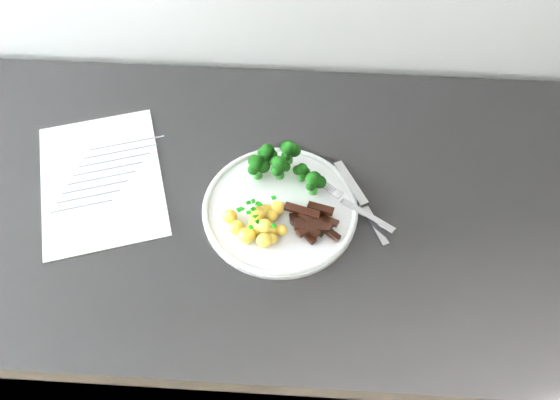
{
  "coord_description": "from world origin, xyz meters",
  "views": [
    {
      "loc": [
        0.14,
        1.13,
        1.69
      ],
      "look_at": [
        0.11,
        1.65,
        0.95
      ],
      "focal_mm": 36.67,
      "sensor_mm": 36.0,
      "label": 1
    }
  ],
  "objects_px": {
    "beef_strips": "(313,222)",
    "fork": "(357,208)",
    "counter": "(276,316)",
    "recipe_paper": "(101,179)",
    "knife": "(367,212)",
    "plate": "(280,208)",
    "broccoli": "(282,164)",
    "potatoes": "(257,225)"
  },
  "relations": [
    {
      "from": "beef_strips",
      "to": "fork",
      "type": "height_order",
      "value": "beef_strips"
    },
    {
      "from": "counter",
      "to": "recipe_paper",
      "type": "distance_m",
      "value": 0.55
    },
    {
      "from": "knife",
      "to": "counter",
      "type": "bearing_deg",
      "value": 174.25
    },
    {
      "from": "plate",
      "to": "beef_strips",
      "type": "xyz_separation_m",
      "value": [
        0.05,
        -0.03,
        0.01
      ]
    },
    {
      "from": "counter",
      "to": "fork",
      "type": "height_order",
      "value": "fork"
    },
    {
      "from": "broccoli",
      "to": "counter",
      "type": "bearing_deg",
      "value": -102.5
    },
    {
      "from": "potatoes",
      "to": "beef_strips",
      "type": "distance_m",
      "value": 0.09
    },
    {
      "from": "potatoes",
      "to": "plate",
      "type": "bearing_deg",
      "value": 51.99
    },
    {
      "from": "recipe_paper",
      "to": "plate",
      "type": "bearing_deg",
      "value": -8.4
    },
    {
      "from": "plate",
      "to": "beef_strips",
      "type": "distance_m",
      "value": 0.06
    },
    {
      "from": "broccoli",
      "to": "fork",
      "type": "relative_size",
      "value": 1.02
    },
    {
      "from": "potatoes",
      "to": "beef_strips",
      "type": "bearing_deg",
      "value": 7.03
    },
    {
      "from": "counter",
      "to": "broccoli",
      "type": "height_order",
      "value": "broccoli"
    },
    {
      "from": "broccoli",
      "to": "fork",
      "type": "xyz_separation_m",
      "value": [
        0.12,
        -0.06,
        -0.02
      ]
    },
    {
      "from": "counter",
      "to": "fork",
      "type": "xyz_separation_m",
      "value": [
        0.13,
        -0.01,
        0.48
      ]
    },
    {
      "from": "recipe_paper",
      "to": "beef_strips",
      "type": "height_order",
      "value": "beef_strips"
    },
    {
      "from": "plate",
      "to": "potatoes",
      "type": "height_order",
      "value": "potatoes"
    },
    {
      "from": "recipe_paper",
      "to": "knife",
      "type": "relative_size",
      "value": 2.03
    },
    {
      "from": "fork",
      "to": "knife",
      "type": "height_order",
      "value": "fork"
    },
    {
      "from": "potatoes",
      "to": "fork",
      "type": "bearing_deg",
      "value": 15.78
    },
    {
      "from": "recipe_paper",
      "to": "plate",
      "type": "height_order",
      "value": "plate"
    },
    {
      "from": "recipe_paper",
      "to": "plate",
      "type": "relative_size",
      "value": 1.3
    },
    {
      "from": "broccoli",
      "to": "knife",
      "type": "distance_m",
      "value": 0.16
    },
    {
      "from": "recipe_paper",
      "to": "potatoes",
      "type": "height_order",
      "value": "potatoes"
    },
    {
      "from": "knife",
      "to": "fork",
      "type": "bearing_deg",
      "value": 174.86
    },
    {
      "from": "counter",
      "to": "potatoes",
      "type": "height_order",
      "value": "potatoes"
    },
    {
      "from": "counter",
      "to": "beef_strips",
      "type": "height_order",
      "value": "beef_strips"
    },
    {
      "from": "recipe_paper",
      "to": "potatoes",
      "type": "bearing_deg",
      "value": -17.85
    },
    {
      "from": "broccoli",
      "to": "beef_strips",
      "type": "height_order",
      "value": "broccoli"
    },
    {
      "from": "counter",
      "to": "knife",
      "type": "relative_size",
      "value": 15.22
    },
    {
      "from": "beef_strips",
      "to": "fork",
      "type": "bearing_deg",
      "value": 25.68
    },
    {
      "from": "beef_strips",
      "to": "broccoli",
      "type": "bearing_deg",
      "value": 119.02
    },
    {
      "from": "plate",
      "to": "beef_strips",
      "type": "relative_size",
      "value": 2.75
    },
    {
      "from": "potatoes",
      "to": "knife",
      "type": "xyz_separation_m",
      "value": [
        0.17,
        0.04,
        -0.01
      ]
    },
    {
      "from": "beef_strips",
      "to": "knife",
      "type": "height_order",
      "value": "beef_strips"
    },
    {
      "from": "counter",
      "to": "plate",
      "type": "height_order",
      "value": "plate"
    },
    {
      "from": "counter",
      "to": "broccoli",
      "type": "bearing_deg",
      "value": 77.5
    },
    {
      "from": "plate",
      "to": "broccoli",
      "type": "relative_size",
      "value": 1.94
    },
    {
      "from": "recipe_paper",
      "to": "fork",
      "type": "xyz_separation_m",
      "value": [
        0.43,
        -0.04,
        0.02
      ]
    },
    {
      "from": "plate",
      "to": "potatoes",
      "type": "distance_m",
      "value": 0.06
    },
    {
      "from": "recipe_paper",
      "to": "beef_strips",
      "type": "bearing_deg",
      "value": -12.11
    },
    {
      "from": "counter",
      "to": "potatoes",
      "type": "xyz_separation_m",
      "value": [
        -0.02,
        -0.06,
        0.48
      ]
    }
  ]
}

